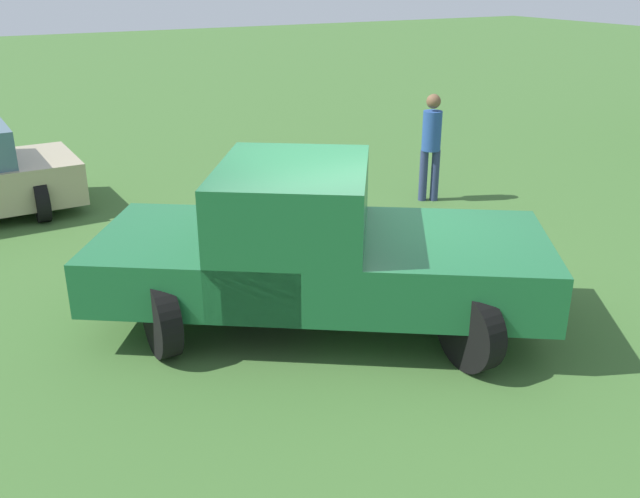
% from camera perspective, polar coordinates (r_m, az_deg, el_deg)
% --- Properties ---
extents(ground_plane, '(80.00, 80.00, 0.00)m').
position_cam_1_polar(ground_plane, '(8.54, 1.12, -4.21)').
color(ground_plane, '#3D662D').
extents(pickup_truck, '(4.35, 5.19, 1.84)m').
position_cam_1_polar(pickup_truck, '(7.65, -0.94, 0.45)').
color(pickup_truck, black).
rests_on(pickup_truck, ground_plane).
extents(person_visitor, '(0.43, 0.43, 1.83)m').
position_cam_1_polar(person_visitor, '(12.09, 9.06, 8.70)').
color(person_visitor, navy).
rests_on(person_visitor, ground_plane).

